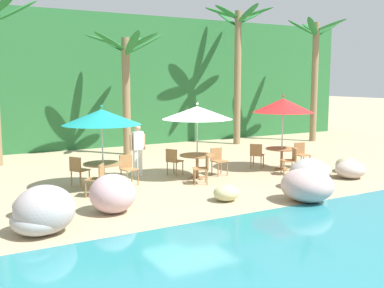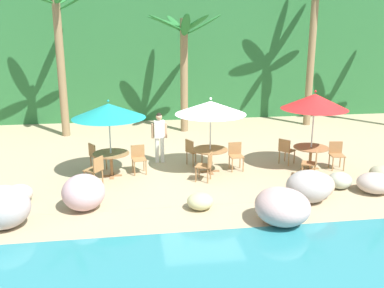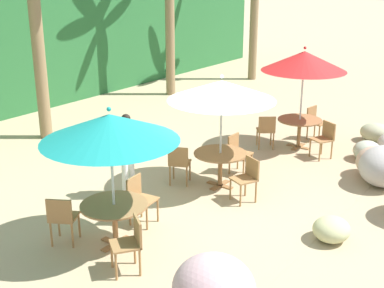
{
  "view_description": "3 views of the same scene",
  "coord_description": "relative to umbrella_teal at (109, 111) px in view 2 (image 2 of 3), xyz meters",
  "views": [
    {
      "loc": [
        -7.03,
        -12.49,
        3.05
      ],
      "look_at": [
        0.17,
        0.08,
        1.07
      ],
      "focal_mm": 44.08,
      "sensor_mm": 36.0,
      "label": 1
    },
    {
      "loc": [
        -2.15,
        -12.65,
        4.45
      ],
      "look_at": [
        -0.29,
        -0.08,
        0.94
      ],
      "focal_mm": 40.25,
      "sensor_mm": 36.0,
      "label": 2
    },
    {
      "loc": [
        -8.13,
        -5.61,
        4.43
      ],
      "look_at": [
        0.01,
        0.47,
        0.9
      ],
      "focal_mm": 48.96,
      "sensor_mm": 36.0,
      "label": 3
    }
  ],
  "objects": [
    {
      "name": "ground_plane",
      "position": [
        2.75,
        0.01,
        -2.03
      ],
      "size": [
        120.0,
        120.0,
        0.0
      ],
      "primitive_type": "plane",
      "color": "tan"
    },
    {
      "name": "terrace_deck",
      "position": [
        2.75,
        0.01,
        -2.03
      ],
      "size": [
        18.0,
        5.2,
        0.01
      ],
      "color": "tan",
      "rests_on": "ground"
    },
    {
      "name": "foliage_backdrop",
      "position": [
        2.75,
        9.01,
        0.97
      ],
      "size": [
        28.0,
        2.4,
        6.0
      ],
      "color": "#286633",
      "rests_on": "ground"
    },
    {
      "name": "rock_seawall",
      "position": [
        1.17,
        -2.9,
        -1.64
      ],
      "size": [
        16.65,
        3.25,
        0.99
      ],
      "color": "beige",
      "rests_on": "ground"
    },
    {
      "name": "umbrella_teal",
      "position": [
        0.0,
        0.0,
        0.0
      ],
      "size": [
        2.18,
        2.18,
        2.37
      ],
      "color": "silver",
      "rests_on": "ground"
    },
    {
      "name": "dining_table_teal",
      "position": [
        0.0,
        0.0,
        -1.42
      ],
      "size": [
        1.1,
        1.1,
        0.74
      ],
      "color": "olive",
      "rests_on": "ground"
    },
    {
      "name": "chair_teal_seaward",
      "position": [
        0.83,
        0.21,
        -1.52
      ],
      "size": [
        0.48,
        0.48,
        0.87
      ],
      "color": "#9E7042",
      "rests_on": "ground"
    },
    {
      "name": "chair_teal_inland",
      "position": [
        -0.51,
        0.68,
        -1.52
      ],
      "size": [
        0.58,
        0.58,
        0.87
      ],
      "color": "#9E7042",
      "rests_on": "ground"
    },
    {
      "name": "chair_teal_left",
      "position": [
        -0.41,
        -0.75,
        -1.52
      ],
      "size": [
        0.59,
        0.59,
        0.87
      ],
      "color": "#9E7042",
      "rests_on": "ground"
    },
    {
      "name": "umbrella_white",
      "position": [
        3.04,
        -0.03,
        0.01
      ],
      "size": [
        2.17,
        2.17,
        2.36
      ],
      "color": "silver",
      "rests_on": "ground"
    },
    {
      "name": "dining_table_white",
      "position": [
        3.04,
        -0.03,
        -1.42
      ],
      "size": [
        1.1,
        1.1,
        0.74
      ],
      "color": "olive",
      "rests_on": "ground"
    },
    {
      "name": "chair_white_seaward",
      "position": [
        3.89,
        0.08,
        -1.52
      ],
      "size": [
        0.43,
        0.44,
        0.87
      ],
      "color": "#9E7042",
      "rests_on": "ground"
    },
    {
      "name": "chair_white_inland",
      "position": [
        2.58,
        0.69,
        -1.52
      ],
      "size": [
        0.57,
        0.57,
        0.87
      ],
      "color": "#9E7042",
      "rests_on": "ground"
    },
    {
      "name": "chair_white_left",
      "position": [
        2.78,
        -0.84,
        -1.52
      ],
      "size": [
        0.56,
        0.56,
        0.87
      ],
      "color": "#9E7042",
      "rests_on": "ground"
    },
    {
      "name": "umbrella_red",
      "position": [
        6.25,
        -0.27,
        0.16
      ],
      "size": [
        2.06,
        2.06,
        2.55
      ],
      "color": "silver",
      "rests_on": "ground"
    },
    {
      "name": "dining_table_red",
      "position": [
        6.25,
        -0.27,
        -1.42
      ],
      "size": [
        1.1,
        1.1,
        0.74
      ],
      "color": "olive",
      "rests_on": "ground"
    },
    {
      "name": "chair_red_seaward",
      "position": [
        7.1,
        -0.3,
        -1.52
      ],
      "size": [
        0.48,
        0.48,
        0.87
      ],
      "color": "#9E7042",
      "rests_on": "ground"
    },
    {
      "name": "chair_red_inland",
      "position": [
        5.65,
        0.34,
        -1.52
      ],
      "size": [
        0.6,
        0.59,
        0.87
      ],
      "color": "#9E7042",
      "rests_on": "ground"
    },
    {
      "name": "chair_red_left",
      "position": [
        5.95,
        -1.07,
        -1.52
      ],
      "size": [
        0.57,
        0.57,
        0.87
      ],
      "color": "#9E7042",
      "rests_on": "ground"
    },
    {
      "name": "palm_tree_nearest",
      "position": [
        -2.05,
        5.39,
        1.84
      ],
      "size": [
        3.15,
        3.23,
        5.9
      ],
      "color": "olive",
      "rests_on": "ground"
    },
    {
      "name": "palm_tree_second",
      "position": [
        2.95,
        5.48,
        1.42
      ],
      "size": [
        3.11,
        3.08,
        4.94
      ],
      "color": "olive",
      "rests_on": "ground"
    },
    {
      "name": "palm_tree_third",
      "position": [
        8.73,
        5.9,
        2.37
      ],
      "size": [
        3.22,
        3.18,
        6.43
      ],
      "color": "olive",
      "rests_on": "ground"
    },
    {
      "name": "waiter_in_white",
      "position": [
        1.55,
        1.16,
        -1.05
      ],
      "size": [
        0.52,
        0.22,
        1.7
      ],
      "color": "white",
      "rests_on": "ground"
    }
  ]
}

